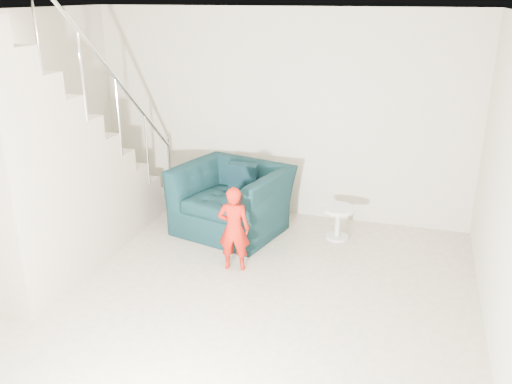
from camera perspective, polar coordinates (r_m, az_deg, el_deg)
floor at (r=5.21m, az=-5.58°, el=-13.10°), size 5.50×5.50×0.00m
ceiling at (r=4.35m, az=-6.84°, el=18.09°), size 5.50×5.50×0.00m
back_wall at (r=7.12m, az=2.50°, el=8.06°), size 5.00×0.00×5.00m
armchair at (r=6.79m, az=-2.55°, el=-0.79°), size 1.52×1.40×0.83m
toddler at (r=5.82m, az=-2.35°, el=-3.89°), size 0.38×0.28×0.95m
side_table at (r=6.69m, az=8.61°, el=-2.66°), size 0.41×0.41×0.41m
staircase at (r=6.18m, az=-21.30°, el=0.86°), size 1.02×3.03×3.62m
cushion at (r=6.87m, az=-1.39°, el=1.60°), size 0.39×0.19×0.39m
throw at (r=7.00m, az=-6.89°, el=0.66°), size 0.05×0.48×0.54m
phone at (r=5.65m, az=-1.56°, el=-0.78°), size 0.03×0.05×0.10m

